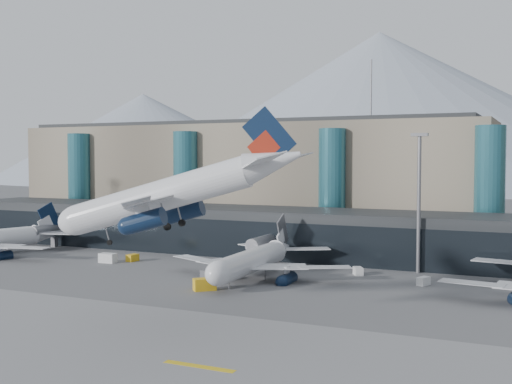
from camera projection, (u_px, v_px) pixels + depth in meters
ground at (126, 314)px, 86.53m from camera, size 900.00×900.00×0.00m
runway_strip at (46, 343)px, 72.92m from camera, size 400.00×40.00×0.04m
runway_markings at (46, 342)px, 72.92m from camera, size 128.00×1.00×0.02m
concourse at (286, 232)px, 138.63m from camera, size 170.00×27.00×10.00m
terminal_main at (246, 178)px, 177.79m from camera, size 130.00×30.00×31.00m
teal_towers at (255, 187)px, 159.18m from camera, size 116.40×19.40×46.00m
mountain_ridge at (492, 121)px, 422.10m from camera, size 910.00×400.00×110.00m
lightmast_mid at (419, 194)px, 116.77m from camera, size 3.00×1.20×25.60m
hero_jet at (183, 184)px, 79.20m from camera, size 34.75×34.41×11.23m
jet_parked_mid at (258, 252)px, 113.70m from camera, size 35.84×34.85×11.54m
veh_a at (108, 258)px, 129.03m from camera, size 3.45×2.06×1.89m
veh_b at (132, 258)px, 130.82m from camera, size 1.83×2.66×1.44m
veh_c at (210, 276)px, 110.07m from camera, size 3.42×2.33×1.73m
veh_d at (423, 281)px, 106.02m from camera, size 2.08×2.73×1.39m
veh_g at (358, 271)px, 115.33m from camera, size 2.43×2.83×1.43m
veh_h at (205, 284)px, 101.93m from camera, size 3.78×3.75×1.93m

